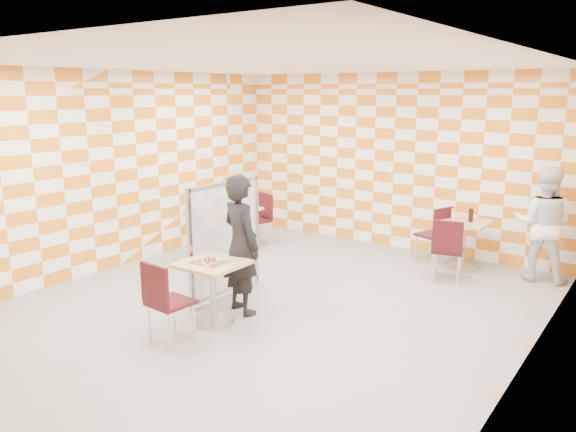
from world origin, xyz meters
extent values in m
plane|color=#969690|center=(0.00, 0.00, 0.00)|extent=(7.00, 7.00, 0.00)
plane|color=white|center=(0.00, 0.00, 3.00)|extent=(7.00, 7.00, 0.00)
plane|color=white|center=(0.00, 3.50, 1.50)|extent=(6.00, 0.00, 6.00)
plane|color=white|center=(-3.00, 0.00, 1.50)|extent=(0.00, 7.00, 7.00)
plane|color=white|center=(3.00, 0.00, 1.50)|extent=(0.00, 7.00, 7.00)
cube|color=tan|center=(-0.24, -0.85, 0.73)|extent=(0.70, 0.70, 0.04)
cylinder|color=#A5A5AA|center=(-0.24, -0.85, 0.37)|extent=(0.08, 0.08, 0.70)
cylinder|color=#A5A5AA|center=(-0.24, -0.85, 0.01)|extent=(0.50, 0.50, 0.03)
cube|color=tan|center=(1.47, 2.92, 0.73)|extent=(0.70, 0.70, 0.04)
cylinder|color=#A5A5AA|center=(1.47, 2.92, 0.37)|extent=(0.08, 0.08, 0.70)
cylinder|color=#A5A5AA|center=(1.47, 2.92, 0.01)|extent=(0.50, 0.50, 0.03)
cube|color=tan|center=(-2.02, 1.66, 0.73)|extent=(0.70, 0.70, 0.04)
cylinder|color=#A5A5AA|center=(-2.02, 1.66, 0.37)|extent=(0.08, 0.08, 0.70)
cylinder|color=#A5A5AA|center=(-2.02, 1.66, 0.01)|extent=(0.50, 0.50, 0.03)
cube|color=#370B11|center=(-0.26, -1.48, 0.45)|extent=(0.45, 0.45, 0.04)
cube|color=#370B11|center=(-0.27, -1.68, 0.70)|extent=(0.42, 0.07, 0.45)
cylinder|color=silver|center=(-0.08, -1.33, 0.21)|extent=(0.03, 0.03, 0.43)
cylinder|color=silver|center=(-0.42, -1.30, 0.21)|extent=(0.03, 0.03, 0.43)
cylinder|color=silver|center=(-0.10, -1.67, 0.21)|extent=(0.03, 0.03, 0.43)
cylinder|color=silver|center=(-0.44, -1.64, 0.21)|extent=(0.03, 0.03, 0.43)
cube|color=#370B11|center=(1.47, 2.24, 0.45)|extent=(0.51, 0.51, 0.04)
cube|color=#370B11|center=(1.52, 2.05, 0.70)|extent=(0.42, 0.14, 0.45)
cylinder|color=silver|center=(1.60, 2.45, 0.21)|extent=(0.03, 0.03, 0.43)
cylinder|color=silver|center=(1.26, 2.37, 0.21)|extent=(0.03, 0.03, 0.43)
cylinder|color=silver|center=(1.68, 2.12, 0.21)|extent=(0.03, 0.03, 0.43)
cylinder|color=silver|center=(1.35, 2.04, 0.21)|extent=(0.03, 0.03, 0.43)
cube|color=#370B11|center=(0.96, 2.97, 0.45)|extent=(0.54, 0.54, 0.04)
cube|color=#370B11|center=(1.14, 2.90, 0.70)|extent=(0.18, 0.41, 0.45)
cylinder|color=silver|center=(0.86, 3.18, 0.21)|extent=(0.03, 0.03, 0.43)
cylinder|color=silver|center=(0.74, 2.86, 0.21)|extent=(0.03, 0.03, 0.43)
cylinder|color=silver|center=(1.17, 3.07, 0.21)|extent=(0.03, 0.03, 0.43)
cylinder|color=silver|center=(1.06, 2.75, 0.21)|extent=(0.03, 0.03, 0.43)
cube|color=#370B11|center=(-2.07, 0.99, 0.45)|extent=(0.53, 0.53, 0.04)
cube|color=#370B11|center=(-2.13, 0.80, 0.70)|extent=(0.41, 0.16, 0.45)
cylinder|color=silver|center=(-1.85, 1.10, 0.21)|extent=(0.03, 0.03, 0.43)
cylinder|color=silver|center=(-2.18, 1.20, 0.21)|extent=(0.03, 0.03, 0.43)
cylinder|color=silver|center=(-1.95, 0.78, 0.21)|extent=(0.03, 0.03, 0.43)
cylinder|color=silver|center=(-2.28, 0.88, 0.21)|extent=(0.03, 0.03, 0.43)
cube|color=#370B11|center=(-1.97, 2.16, 0.45)|extent=(0.54, 0.54, 0.04)
cube|color=#370B11|center=(-1.90, 2.35, 0.70)|extent=(0.41, 0.18, 0.45)
cylinder|color=silver|center=(-2.19, 2.06, 0.21)|extent=(0.03, 0.03, 0.43)
cylinder|color=silver|center=(-1.87, 1.94, 0.21)|extent=(0.03, 0.03, 0.43)
cylinder|color=silver|center=(-2.07, 2.38, 0.21)|extent=(0.03, 0.03, 0.43)
cylinder|color=silver|center=(-1.76, 2.26, 0.21)|extent=(0.03, 0.03, 0.43)
cube|color=white|center=(-0.72, -0.06, 0.80)|extent=(0.02, 1.30, 1.40)
cube|color=#B2B2B7|center=(-0.72, -0.06, 1.52)|extent=(0.05, 1.30, 0.05)
cube|color=#B2B2B7|center=(-0.72, -0.06, 0.08)|extent=(0.05, 1.30, 0.05)
cube|color=#B2B2B7|center=(-0.72, -0.71, 0.80)|extent=(0.05, 0.05, 1.50)
cylinder|color=#B2B2B7|center=(-0.72, -0.71, 0.03)|extent=(0.08, 0.08, 0.05)
cube|color=#B2B2B7|center=(-0.72, 0.59, 0.80)|extent=(0.05, 0.05, 1.50)
cylinder|color=#B2B2B7|center=(-0.72, 0.59, 0.03)|extent=(0.08, 0.08, 0.05)
imported|color=black|center=(-0.19, -0.37, 0.86)|extent=(0.73, 0.59, 1.72)
imported|color=white|center=(2.55, 3.05, 0.83)|extent=(0.85, 0.69, 1.66)
cube|color=silver|center=(-0.24, -0.87, 0.75)|extent=(0.38, 0.34, 0.01)
cone|color=tan|center=(-0.24, -0.87, 0.77)|extent=(0.40, 0.40, 0.02)
cone|color=#F2D88C|center=(-0.24, -0.85, 0.78)|extent=(0.33, 0.33, 0.01)
cylinder|color=maroon|center=(-0.30, -0.97, 0.79)|extent=(0.04, 0.04, 0.01)
cylinder|color=maroon|center=(-0.19, -0.96, 0.79)|extent=(0.04, 0.04, 0.01)
cylinder|color=maroon|center=(-0.24, -0.89, 0.79)|extent=(0.04, 0.04, 0.01)
cylinder|color=maroon|center=(-0.29, -0.84, 0.79)|extent=(0.04, 0.04, 0.01)
cylinder|color=maroon|center=(-0.18, -0.86, 0.79)|extent=(0.04, 0.04, 0.01)
torus|color=black|center=(-0.19, -0.90, 0.79)|extent=(0.03, 0.03, 0.01)
torus|color=black|center=(-0.26, -0.93, 0.79)|extent=(0.03, 0.03, 0.01)
torus|color=black|center=(-0.22, -0.83, 0.79)|extent=(0.03, 0.03, 0.01)
torus|color=black|center=(-0.31, -0.89, 0.79)|extent=(0.03, 0.03, 0.01)
cylinder|color=white|center=(1.27, 2.98, 0.83)|extent=(0.06, 0.06, 0.16)
cylinder|color=red|center=(1.27, 2.98, 0.93)|extent=(0.04, 0.04, 0.04)
cylinder|color=black|center=(1.55, 2.94, 0.85)|extent=(0.07, 0.07, 0.20)
cylinder|color=red|center=(1.55, 2.94, 0.96)|extent=(0.03, 0.03, 0.03)
camera|label=1|loc=(4.07, -5.42, 2.67)|focal=35.00mm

